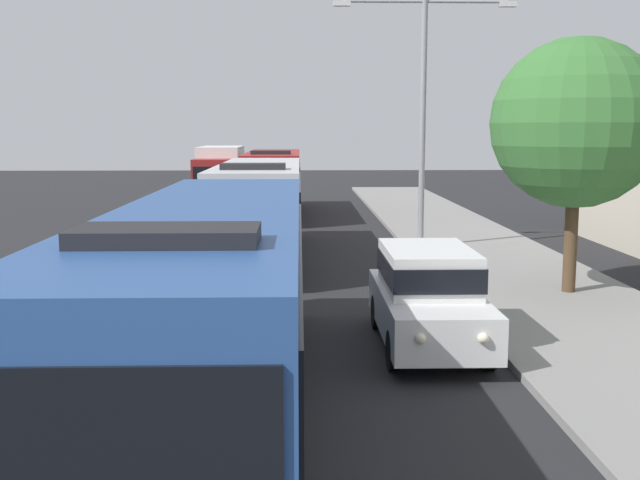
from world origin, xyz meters
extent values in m
cube|color=#284C8C|center=(-1.30, 13.12, 1.70)|extent=(2.50, 11.76, 2.70)
cube|color=black|center=(-0.03, 13.12, 2.05)|extent=(0.04, 10.82, 1.00)
cube|color=black|center=(-2.57, 13.12, 2.05)|extent=(0.04, 10.82, 1.00)
cube|color=black|center=(-1.30, 7.22, 2.00)|extent=(2.30, 0.04, 1.20)
cube|color=black|center=(-0.02, 13.12, 0.90)|extent=(0.03, 11.17, 0.36)
cube|color=black|center=(-1.30, 9.59, 3.13)|extent=(1.75, 0.90, 0.16)
cylinder|color=black|center=(-0.20, 16.35, 0.50)|extent=(0.28, 1.00, 1.00)
cylinder|color=black|center=(-2.40, 16.35, 0.50)|extent=(0.28, 1.00, 1.00)
cube|color=silver|center=(-1.30, 26.32, 1.70)|extent=(2.50, 10.42, 2.70)
cube|color=black|center=(-0.03, 26.32, 2.05)|extent=(0.04, 9.59, 1.00)
cube|color=black|center=(-2.57, 26.32, 2.05)|extent=(0.04, 9.59, 1.00)
cube|color=black|center=(-1.30, 21.09, 2.00)|extent=(2.30, 0.04, 1.20)
cube|color=black|center=(-0.02, 26.32, 0.90)|extent=(0.03, 9.90, 0.36)
cube|color=black|center=(-1.30, 23.20, 3.13)|extent=(1.75, 0.90, 0.16)
cylinder|color=black|center=(-0.20, 23.09, 0.50)|extent=(0.28, 1.00, 1.00)
cylinder|color=black|center=(-2.40, 23.09, 0.50)|extent=(0.28, 1.00, 1.00)
cylinder|color=black|center=(-0.20, 29.19, 0.50)|extent=(0.28, 1.00, 1.00)
cylinder|color=black|center=(-2.40, 29.19, 0.50)|extent=(0.28, 1.00, 1.00)
cube|color=maroon|center=(-1.30, 39.16, 1.70)|extent=(2.50, 10.72, 2.70)
cube|color=black|center=(-0.03, 39.16, 2.05)|extent=(0.04, 9.86, 1.00)
cube|color=black|center=(-2.57, 39.16, 2.05)|extent=(0.04, 9.86, 1.00)
cube|color=black|center=(-1.30, 33.78, 2.00)|extent=(2.30, 0.04, 1.20)
cube|color=navy|center=(-0.02, 39.16, 0.90)|extent=(0.03, 10.18, 0.36)
cube|color=black|center=(-1.30, 35.94, 3.13)|extent=(1.75, 0.90, 0.16)
cylinder|color=black|center=(-0.20, 35.83, 0.50)|extent=(0.28, 1.00, 1.00)
cylinder|color=black|center=(-2.40, 35.83, 0.50)|extent=(0.28, 1.00, 1.00)
cylinder|color=black|center=(-0.20, 42.11, 0.50)|extent=(0.28, 1.00, 1.00)
cylinder|color=black|center=(-2.40, 42.11, 0.50)|extent=(0.28, 1.00, 1.00)
cube|color=white|center=(2.40, 16.44, 0.70)|extent=(1.84, 4.50, 0.80)
cube|color=white|center=(2.40, 16.59, 1.50)|extent=(1.62, 2.61, 0.80)
cube|color=black|center=(2.40, 16.59, 1.50)|extent=(1.66, 2.70, 0.44)
sphere|color=#F9EFCC|center=(1.89, 14.17, 0.80)|extent=(0.18, 0.18, 0.18)
sphere|color=#F9EFCC|center=(2.91, 14.17, 0.80)|extent=(0.18, 0.18, 0.18)
cylinder|color=black|center=(1.58, 15.05, 0.35)|extent=(0.22, 0.70, 0.70)
cylinder|color=black|center=(3.22, 15.05, 0.35)|extent=(0.22, 0.70, 0.70)
cylinder|color=black|center=(1.58, 17.84, 0.35)|extent=(0.22, 0.70, 0.70)
cylinder|color=black|center=(3.22, 17.84, 0.35)|extent=(0.22, 0.70, 0.70)
cube|color=maroon|center=(-4.60, 43.24, 1.45)|extent=(2.30, 1.80, 2.20)
cube|color=silver|center=(-4.60, 46.74, 1.80)|extent=(2.35, 5.20, 2.70)
cube|color=black|center=(-4.60, 42.32, 1.75)|extent=(2.07, 0.04, 0.90)
cylinder|color=black|center=(-5.63, 43.24, 0.45)|extent=(0.26, 0.90, 0.90)
cylinder|color=black|center=(-3.57, 43.24, 0.45)|extent=(0.26, 0.90, 0.90)
cylinder|color=black|center=(-5.63, 47.76, 0.45)|extent=(0.26, 0.90, 0.90)
cylinder|color=black|center=(-3.57, 47.76, 0.45)|extent=(0.26, 0.90, 0.90)
cylinder|color=gray|center=(4.10, 28.03, 4.31)|extent=(0.20, 0.20, 8.33)
cylinder|color=gray|center=(2.73, 28.03, 8.28)|extent=(2.73, 0.10, 0.10)
cube|color=silver|center=(1.37, 28.03, 8.20)|extent=(0.56, 0.28, 0.16)
cylinder|color=gray|center=(5.47, 28.03, 8.28)|extent=(2.73, 0.10, 0.10)
cube|color=silver|center=(6.83, 28.03, 8.20)|extent=(0.56, 0.28, 0.16)
cylinder|color=#4C3823|center=(6.61, 20.65, 1.39)|extent=(0.32, 0.32, 2.49)
sphere|color=#387033|center=(6.61, 20.65, 4.28)|extent=(4.09, 4.09, 4.09)
camera|label=1|loc=(-0.04, 2.44, 4.12)|focal=42.53mm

